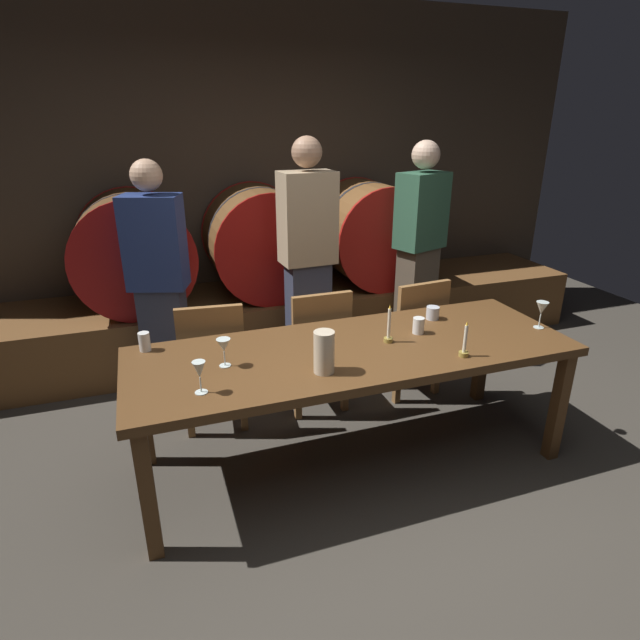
{
  "coord_description": "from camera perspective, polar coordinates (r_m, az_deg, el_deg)",
  "views": [
    {
      "loc": [
        -0.95,
        -2.01,
        1.94
      ],
      "look_at": [
        -0.04,
        0.59,
        0.84
      ],
      "focal_mm": 29.03,
      "sensor_mm": 36.0,
      "label": 1
    }
  ],
  "objects": [
    {
      "name": "dining_table",
      "position": [
        2.89,
        3.74,
        -4.25
      ],
      "size": [
        2.46,
        0.86,
        0.74
      ],
      "color": "brown",
      "rests_on": "ground"
    },
    {
      "name": "wine_barrel_left",
      "position": [
        4.26,
        -19.85,
        7.13
      ],
      "size": [
        0.89,
        0.77,
        0.89
      ],
      "color": "#513319",
      "rests_on": "barrel_shelf"
    },
    {
      "name": "cup_center",
      "position": [
        3.07,
        10.8,
        -0.61
      ],
      "size": [
        0.07,
        0.07,
        0.1
      ],
      "primitive_type": "cylinder",
      "color": "white",
      "rests_on": "dining_table"
    },
    {
      "name": "pitcher",
      "position": [
        2.55,
        0.45,
        -3.55
      ],
      "size": [
        0.1,
        0.1,
        0.22
      ],
      "color": "beige",
      "rests_on": "dining_table"
    },
    {
      "name": "candle_right",
      "position": [
        2.84,
        15.63,
        -2.85
      ],
      "size": [
        0.05,
        0.05,
        0.2
      ],
      "color": "olive",
      "rests_on": "dining_table"
    },
    {
      "name": "guest_right",
      "position": [
        4.24,
        10.84,
        7.33
      ],
      "size": [
        0.44,
        0.35,
        1.76
      ],
      "rotation": [
        0.0,
        0.0,
        3.48
      ],
      "color": "brown",
      "rests_on": "ground"
    },
    {
      "name": "wine_barrel_center",
      "position": [
        4.36,
        -6.46,
        8.59
      ],
      "size": [
        0.89,
        0.77,
        0.89
      ],
      "color": "brown",
      "rests_on": "barrel_shelf"
    },
    {
      "name": "ground_plane",
      "position": [
        2.95,
        4.81,
        -19.39
      ],
      "size": [
        8.24,
        8.24,
        0.0
      ],
      "primitive_type": "plane",
      "color": "#3F3A33"
    },
    {
      "name": "wine_glass_left",
      "position": [
        2.42,
        -13.16,
        -5.47
      ],
      "size": [
        0.06,
        0.06,
        0.16
      ],
      "color": "silver",
      "rests_on": "dining_table"
    },
    {
      "name": "candle_left",
      "position": [
        2.92,
        7.57,
        -1.27
      ],
      "size": [
        0.05,
        0.05,
        0.22
      ],
      "color": "olive",
      "rests_on": "dining_table"
    },
    {
      "name": "chair_left",
      "position": [
        3.36,
        -11.76,
        -4.21
      ],
      "size": [
        0.44,
        0.44,
        0.88
      ],
      "rotation": [
        0.0,
        0.0,
        3.03
      ],
      "color": "olive",
      "rests_on": "ground"
    },
    {
      "name": "chair_center",
      "position": [
        3.5,
        -0.34,
        -2.68
      ],
      "size": [
        0.4,
        0.4,
        0.88
      ],
      "rotation": [
        0.0,
        0.0,
        3.14
      ],
      "color": "olive",
      "rests_on": "ground"
    },
    {
      "name": "guest_left",
      "position": [
        3.71,
        -17.29,
        3.88
      ],
      "size": [
        0.44,
        0.35,
        1.68
      ],
      "rotation": [
        0.0,
        0.0,
        2.82
      ],
      "color": "#33384C",
      "rests_on": "ground"
    },
    {
      "name": "guest_center",
      "position": [
        3.75,
        -1.35,
        6.22
      ],
      "size": [
        0.39,
        0.26,
        1.8
      ],
      "rotation": [
        0.0,
        0.0,
        3.2
      ],
      "color": "#33384C",
      "rests_on": "ground"
    },
    {
      "name": "chair_right",
      "position": [
        3.76,
        10.16,
        -1.22
      ],
      "size": [
        0.44,
        0.44,
        0.88
      ],
      "rotation": [
        0.0,
        0.0,
        3.24
      ],
      "color": "olive",
      "rests_on": "ground"
    },
    {
      "name": "wine_glass_right",
      "position": [
        3.34,
        23.25,
        1.14
      ],
      "size": [
        0.07,
        0.07,
        0.16
      ],
      "color": "silver",
      "rests_on": "dining_table"
    },
    {
      "name": "wine_glass_center",
      "position": [
        2.65,
        -10.57,
        -2.86
      ],
      "size": [
        0.07,
        0.07,
        0.15
      ],
      "color": "silver",
      "rests_on": "dining_table"
    },
    {
      "name": "cup_left",
      "position": [
        2.95,
        -18.79,
        -2.28
      ],
      "size": [
        0.06,
        0.06,
        0.1
      ],
      "primitive_type": "cylinder",
      "color": "white",
      "rests_on": "dining_table"
    },
    {
      "name": "barrel_shelf",
      "position": [
        4.58,
        -5.91,
        0.1
      ],
      "size": [
        5.7,
        0.9,
        0.51
      ],
      "primitive_type": "cube",
      "color": "brown",
      "rests_on": "ground"
    },
    {
      "name": "back_wall",
      "position": [
        4.82,
        -8.07,
        15.46
      ],
      "size": [
        6.34,
        0.24,
        2.85
      ],
      "primitive_type": "cube",
      "color": "#473A2D",
      "rests_on": "ground"
    },
    {
      "name": "wine_barrel_right",
      "position": [
        4.68,
        5.56,
        9.51
      ],
      "size": [
        0.89,
        0.77,
        0.89
      ],
      "color": "brown",
      "rests_on": "barrel_shelf"
    },
    {
      "name": "cup_right",
      "position": [
        3.31,
        12.32,
        0.77
      ],
      "size": [
        0.08,
        0.08,
        0.08
      ],
      "primitive_type": "cylinder",
      "color": "silver",
      "rests_on": "dining_table"
    }
  ]
}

